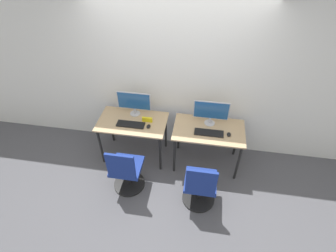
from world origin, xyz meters
TOP-DOWN VIEW (x-y plane):
  - ground_plane at (0.00, 0.00)m, footprint 20.00×20.00m
  - wall_back at (0.00, 0.75)m, footprint 12.00×0.05m
  - desk_left at (-0.60, 0.31)m, footprint 1.08×0.63m
  - monitor_left at (-0.60, 0.50)m, footprint 0.53×0.16m
  - keyboard_left at (-0.60, 0.23)m, footprint 0.43×0.14m
  - mouse_left at (-0.32, 0.22)m, footprint 0.06×0.09m
  - office_chair_left at (-0.54, -0.39)m, footprint 0.48×0.48m
  - desk_right at (0.60, 0.31)m, footprint 1.08×0.63m
  - monitor_right at (0.60, 0.46)m, footprint 0.53×0.16m
  - keyboard_right at (0.60, 0.23)m, footprint 0.43×0.14m
  - mouse_right at (0.89, 0.23)m, footprint 0.06×0.09m
  - office_chair_right at (0.55, -0.48)m, footprint 0.48×0.48m
  - placard_left at (-0.36, 0.35)m, footprint 0.16×0.03m

SIDE VIEW (x-z plane):
  - ground_plane at x=0.00m, z-range 0.00..0.00m
  - office_chair_left at x=-0.54m, z-range -0.08..0.82m
  - office_chair_right at x=0.55m, z-range -0.08..0.82m
  - desk_left at x=-0.60m, z-range 0.28..1.03m
  - desk_right at x=0.60m, z-range 0.28..1.03m
  - keyboard_left at x=-0.60m, z-range 0.75..0.77m
  - keyboard_right at x=0.60m, z-range 0.75..0.77m
  - mouse_left at x=-0.32m, z-range 0.75..0.78m
  - mouse_right at x=0.89m, z-range 0.75..0.78m
  - placard_left at x=-0.36m, z-range 0.75..0.83m
  - monitor_left at x=-0.60m, z-range 0.78..1.18m
  - monitor_right at x=0.60m, z-range 0.78..1.18m
  - wall_back at x=0.00m, z-range 0.00..2.80m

